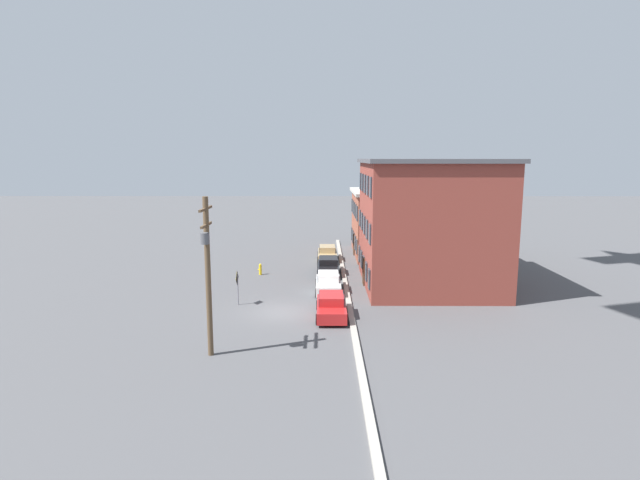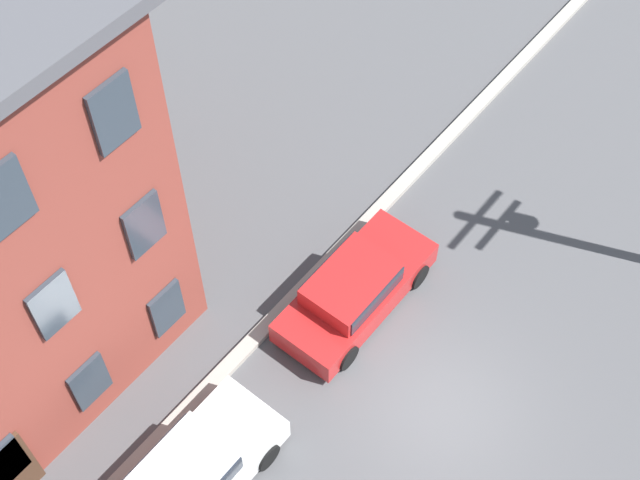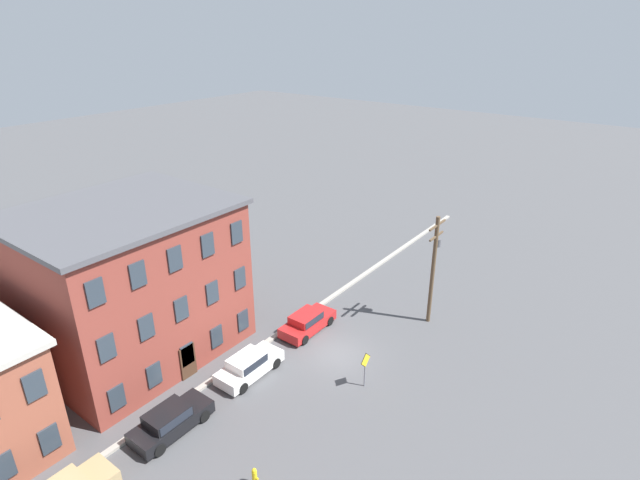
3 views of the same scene
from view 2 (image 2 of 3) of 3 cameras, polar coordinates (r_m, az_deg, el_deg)
name	(u,v)px [view 2 (image 2 of 3)]	position (r m, az deg, el deg)	size (l,w,h in m)	color
ground_plane	(439,410)	(20.96, 7.66, -10.73)	(200.00, 200.00, 0.00)	#4C4C4F
kerb_strip	(289,303)	(22.04, -2.00, -4.06)	(56.00, 0.36, 0.16)	#9E998E
car_white	(188,478)	(19.56, -8.46, -14.85)	(4.40, 1.92, 1.43)	silver
car_red	(354,289)	(21.47, 2.21, -3.16)	(4.40, 1.92, 1.43)	#B21E1E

